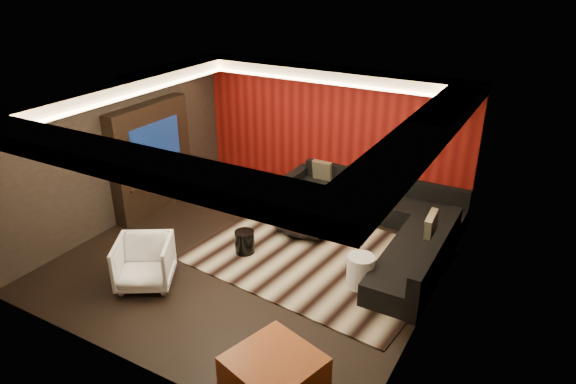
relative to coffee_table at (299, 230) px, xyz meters
The scene contains 26 objects.
floor 1.05m from the coffee_table, 107.26° to the right, with size 6.00×6.00×0.02m, color black.
ceiling 2.89m from the coffee_table, 107.26° to the right, with size 6.00×6.00×0.02m, color silver.
wall_back 2.41m from the coffee_table, 98.77° to the left, with size 6.00×0.02×2.80m, color black.
wall_left 3.70m from the coffee_table, 163.26° to the right, with size 0.02×6.00×2.80m, color black.
wall_right 3.15m from the coffee_table, 20.30° to the right, with size 0.02×6.00×2.80m, color black.
red_feature_wall 2.37m from the coffee_table, 98.94° to the left, with size 5.98×0.05×2.78m, color #6B0C0A.
soffit_back 3.10m from the coffee_table, 100.33° to the left, with size 6.00×0.60×0.22m, color silver.
soffit_front 4.52m from the coffee_table, 94.79° to the right, with size 6.00×0.60×0.22m, color silver.
soffit_left 4.08m from the coffee_table, 161.65° to the right, with size 0.60×4.80×0.22m, color silver.
soffit_right 3.65m from the coffee_table, 22.68° to the right, with size 0.60×4.80×0.22m, color silver.
cove_back 2.85m from the coffee_table, 102.84° to the left, with size 4.80×0.08×0.04m, color #FFD899.
cove_front 4.19m from the coffee_table, 95.28° to the right, with size 4.80×0.08×0.04m, color #FFD899.
cove_left 3.78m from the coffee_table, 159.50° to the right, with size 0.08×4.80×0.04m, color #FFD899.
cove_right 3.37m from the coffee_table, 25.97° to the right, with size 0.08×4.80×0.04m, color #FFD899.
tv_surround 3.33m from the coffee_table, behind, with size 0.30×2.00×2.20m, color black.
tv_screen 3.31m from the coffee_table, behind, with size 0.04×1.30×0.80m, color black.
tv_shelf 3.08m from the coffee_table, behind, with size 0.04×1.60×0.04m, color black.
rug 0.84m from the coffee_table, 39.23° to the right, with size 4.00×3.00×0.02m, color tan.
coffee_table is the anchor object (origin of this frame).
drum_stool 1.16m from the coffee_table, 117.09° to the right, with size 0.35×0.35×0.41m, color black.
striped_pouf 1.17m from the coffee_table, 161.65° to the left, with size 0.67×0.67×0.37m, color #BFAB94.
white_side_table 1.90m from the coffee_table, 30.99° to the right, with size 0.43×0.43×0.54m, color white.
orange_ottoman 3.76m from the coffee_table, 66.29° to the right, with size 0.99×0.99×0.44m, color #8D3F12.
armchair 2.94m from the coffee_table, 118.04° to the right, with size 0.84×0.86×0.78m, color white.
sectional_sofa 1.67m from the coffee_table, 31.32° to the left, with size 3.65×3.50×0.75m.
throw_pillows 1.66m from the coffee_table, 55.31° to the left, with size 2.96×1.65×0.50m.
Camera 1 is at (4.28, -6.46, 4.77)m, focal length 32.00 mm.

